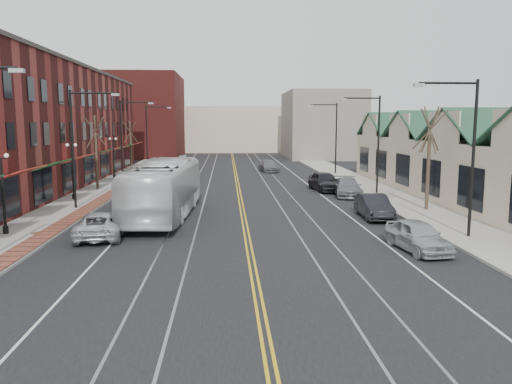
{
  "coord_description": "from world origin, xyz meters",
  "views": [
    {
      "loc": [
        -1.05,
        -18.67,
        6.05
      ],
      "look_at": [
        0.64,
        9.93,
        2.0
      ],
      "focal_mm": 35.0,
      "sensor_mm": 36.0,
      "label": 1
    }
  ],
  "objects": [
    {
      "name": "traffic_signal",
      "position": [
        -10.6,
        24.0,
        2.35
      ],
      "size": [
        0.18,
        0.15,
        3.8
      ],
      "color": "black",
      "rests_on": "sidewalk_left"
    },
    {
      "name": "building_right",
      "position": [
        18.0,
        20.0,
        2.3
      ],
      "size": [
        8.0,
        36.0,
        4.6
      ],
      "primitive_type": "cube",
      "color": "#BFAF93",
      "rests_on": "ground"
    },
    {
      "name": "ground",
      "position": [
        0.0,
        0.0,
        0.0
      ],
      "size": [
        160.0,
        160.0,
        0.0
      ],
      "primitive_type": "plane",
      "color": "black",
      "rests_on": "ground"
    },
    {
      "name": "tree_left_near",
      "position": [
        -12.5,
        26.0,
        3.51
      ],
      "size": [
        1.78,
        1.37,
        6.48
      ],
      "color": "#382B21",
      "rests_on": "sidewalk_left"
    },
    {
      "name": "streetlight_r_0",
      "position": [
        11.05,
        6.0,
        5.03
      ],
      "size": [
        3.33,
        0.25,
        8.0
      ],
      "color": "black",
      "rests_on": "sidewalk_right"
    },
    {
      "name": "parked_suv",
      "position": [
        -7.72,
        7.46,
        0.69
      ],
      "size": [
        2.86,
        5.19,
        1.38
      ],
      "primitive_type": "imported",
      "rotation": [
        0.0,
        0.0,
        3.26
      ],
      "color": "silver",
      "rests_on": "ground"
    },
    {
      "name": "lamppost_l_2",
      "position": [
        -12.8,
        20.0,
        2.2
      ],
      "size": [
        0.84,
        0.28,
        4.27
      ],
      "color": "black",
      "rests_on": "sidewalk_left"
    },
    {
      "name": "lamppost_l_1",
      "position": [
        -12.8,
        8.0,
        2.2
      ],
      "size": [
        0.84,
        0.28,
        4.27
      ],
      "color": "black",
      "rests_on": "sidewalk_left"
    },
    {
      "name": "backdrop_mid",
      "position": [
        0.0,
        85.0,
        4.5
      ],
      "size": [
        22.0,
        14.0,
        9.0
      ],
      "primitive_type": "cube",
      "color": "#BFAF93",
      "rests_on": "ground"
    },
    {
      "name": "parked_car_c",
      "position": [
        8.79,
        21.15,
        0.73
      ],
      "size": [
        2.66,
        5.27,
        1.47
      ],
      "primitive_type": "imported",
      "rotation": [
        0.0,
        0.0,
        -0.12
      ],
      "color": "slate",
      "rests_on": "ground"
    },
    {
      "name": "backdrop_left",
      "position": [
        -16.0,
        70.0,
        7.0
      ],
      "size": [
        14.0,
        18.0,
        14.0
      ],
      "primitive_type": "cube",
      "color": "maroon",
      "rests_on": "ground"
    },
    {
      "name": "streetlight_l_2",
      "position": [
        -11.05,
        32.0,
        5.03
      ],
      "size": [
        3.33,
        0.25,
        8.0
      ],
      "color": "black",
      "rests_on": "sidewalk_left"
    },
    {
      "name": "streetlight_l_3",
      "position": [
        -11.05,
        48.0,
        5.03
      ],
      "size": [
        3.33,
        0.25,
        8.0
      ],
      "color": "black",
      "rests_on": "sidewalk_left"
    },
    {
      "name": "streetlight_r_2",
      "position": [
        11.05,
        38.0,
        5.03
      ],
      "size": [
        3.33,
        0.25,
        8.0
      ],
      "color": "black",
      "rests_on": "sidewalk_right"
    },
    {
      "name": "tree_right_mid",
      "position": [
        12.5,
        14.0,
        3.75
      ],
      "size": [
        1.9,
        1.46,
        6.93
      ],
      "color": "#382B21",
      "rests_on": "sidewalk_right"
    },
    {
      "name": "tree_left_far",
      "position": [
        -12.5,
        42.0,
        3.28
      ],
      "size": [
        1.66,
        1.28,
        6.02
      ],
      "color": "#382B21",
      "rests_on": "sidewalk_left"
    },
    {
      "name": "sidewalk_left",
      "position": [
        -12.0,
        20.0,
        0.07
      ],
      "size": [
        4.0,
        120.0,
        0.15
      ],
      "primitive_type": "cube",
      "color": "gray",
      "rests_on": "ground"
    },
    {
      "name": "distant_car_left",
      "position": [
        -5.14,
        41.21,
        0.68
      ],
      "size": [
        1.8,
        4.23,
        1.36
      ],
      "primitive_type": "imported",
      "rotation": [
        0.0,
        0.0,
        3.23
      ],
      "color": "black",
      "rests_on": "ground"
    },
    {
      "name": "transit_bus",
      "position": [
        -5.0,
        12.99,
        1.8
      ],
      "size": [
        3.83,
        13.1,
        3.6
      ],
      "primitive_type": "imported",
      "rotation": [
        0.0,
        0.0,
        3.08
      ],
      "color": "silver",
      "rests_on": "ground"
    },
    {
      "name": "streetlight_l_1",
      "position": [
        -11.05,
        16.0,
        5.03
      ],
      "size": [
        3.33,
        0.25,
        8.0
      ],
      "color": "black",
      "rests_on": "sidewalk_left"
    },
    {
      "name": "lamppost_l_3",
      "position": [
        -12.8,
        34.0,
        2.2
      ],
      "size": [
        0.84,
        0.28,
        4.27
      ],
      "color": "black",
      "rests_on": "sidewalk_left"
    },
    {
      "name": "streetlight_r_1",
      "position": [
        11.05,
        22.0,
        5.03
      ],
      "size": [
        3.33,
        0.25,
        8.0
      ],
      "color": "black",
      "rests_on": "sidewalk_right"
    },
    {
      "name": "manhole_far",
      "position": [
        -11.2,
        8.0,
        0.16
      ],
      "size": [
        0.6,
        0.6,
        0.02
      ],
      "primitive_type": "cylinder",
      "color": "#592D19",
      "rests_on": "sidewalk_left"
    },
    {
      "name": "parked_car_b",
      "position": [
        8.21,
        11.8,
        0.75
      ],
      "size": [
        1.72,
        4.58,
        1.49
      ],
      "primitive_type": "imported",
      "rotation": [
        0.0,
        0.0,
        -0.03
      ],
      "color": "black",
      "rests_on": "ground"
    },
    {
      "name": "sidewalk_right",
      "position": [
        12.0,
        20.0,
        0.07
      ],
      "size": [
        4.0,
        120.0,
        0.15
      ],
      "primitive_type": "cube",
      "color": "gray",
      "rests_on": "ground"
    },
    {
      "name": "parked_car_a",
      "position": [
        7.9,
        3.75,
        0.73
      ],
      "size": [
        2.29,
        4.49,
        1.46
      ],
      "primitive_type": "imported",
      "rotation": [
        0.0,
        0.0,
        0.13
      ],
      "color": "#A8ACAF",
      "rests_on": "ground"
    },
    {
      "name": "distant_car_far",
      "position": [
        -7.44,
        55.34,
        0.65
      ],
      "size": [
        1.61,
        3.86,
        1.3
      ],
      "primitive_type": "imported",
      "rotation": [
        0.0,
        0.0,
        3.12
      ],
      "color": "#B2B6B9",
      "rests_on": "ground"
    },
    {
      "name": "backdrop_right",
      "position": [
        15.0,
        65.0,
        5.5
      ],
      "size": [
        12.0,
        16.0,
        11.0
      ],
      "primitive_type": "cube",
      "color": "slate",
      "rests_on": "ground"
    },
    {
      "name": "building_left",
      "position": [
        -19.0,
        27.0,
        5.5
      ],
      "size": [
        10.0,
        50.0,
        11.0
      ],
      "primitive_type": "cube",
      "color": "maroon",
      "rests_on": "ground"
    },
    {
      "name": "parked_car_d",
      "position": [
        7.54,
        24.36,
        0.85
      ],
      "size": [
        2.51,
        5.18,
        1.7
      ],
      "primitive_type": "imported",
      "rotation": [
        0.0,
        0.0,
        0.1
      ],
      "color": "black",
      "rests_on": "ground"
    },
    {
      "name": "distant_car_right",
      "position": [
        4.09,
        41.79,
        0.69
      ],
      "size": [
        2.5,
        4.95,
        1.38
      ],
      "primitive_type": "imported",
      "rotation": [
        0.0,
        0.0,
        0.12
      ],
      "color": "slate",
      "rests_on": "ground"
    }
  ]
}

